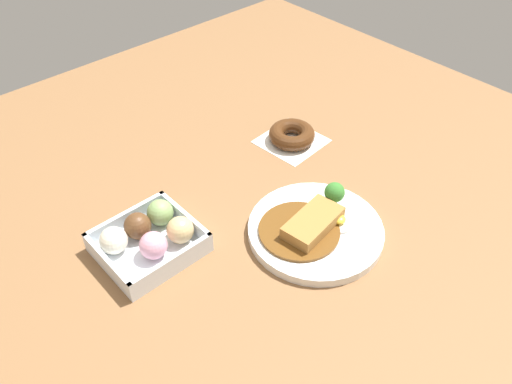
% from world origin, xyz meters
% --- Properties ---
extents(ground_plane, '(1.60, 1.60, 0.00)m').
position_xyz_m(ground_plane, '(0.00, 0.00, 0.00)').
color(ground_plane, brown).
extents(curry_plate, '(0.25, 0.25, 0.07)m').
position_xyz_m(curry_plate, '(-0.06, 0.07, 0.01)').
color(curry_plate, white).
rests_on(curry_plate, ground_plane).
extents(donut_box, '(0.17, 0.15, 0.06)m').
position_xyz_m(donut_box, '(0.18, -0.10, 0.03)').
color(donut_box, silver).
rests_on(donut_box, ground_plane).
extents(chocolate_ring_donut, '(0.14, 0.14, 0.04)m').
position_xyz_m(chocolate_ring_donut, '(-0.23, -0.16, 0.02)').
color(chocolate_ring_donut, white).
rests_on(chocolate_ring_donut, ground_plane).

